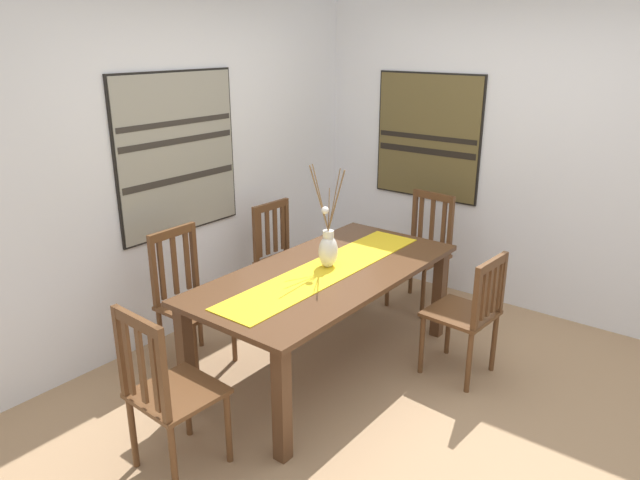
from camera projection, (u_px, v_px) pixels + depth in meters
ground_plane at (390, 393)px, 3.92m from camera, size 6.40×6.40×0.03m
wall_back at (191, 157)px, 4.56m from camera, size 6.40×0.12×2.70m
wall_side at (515, 149)px, 4.86m from camera, size 0.12×6.40×2.70m
dining_table at (326, 284)px, 4.00m from camera, size 1.99×0.95×0.74m
table_runner at (326, 270)px, 3.97m from camera, size 1.83×0.36×0.01m
centerpiece_vase at (328, 248)px, 3.98m from camera, size 0.21×0.33×0.72m
chair_0 at (422, 250)px, 5.06m from camera, size 0.45×0.45×0.98m
chair_1 at (189, 298)px, 4.13m from camera, size 0.43×0.43×0.98m
chair_2 at (168, 391)px, 3.06m from camera, size 0.44×0.44×0.97m
chair_3 at (469, 312)px, 3.96m from camera, size 0.45×0.45×0.89m
chair_4 at (283, 257)px, 4.92m from camera, size 0.44×0.44×0.94m
painting_on_back_wall at (178, 154)px, 4.37m from camera, size 1.09×0.05×1.20m
painting_on_side_wall at (428, 137)px, 5.25m from camera, size 0.05×1.01×1.11m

